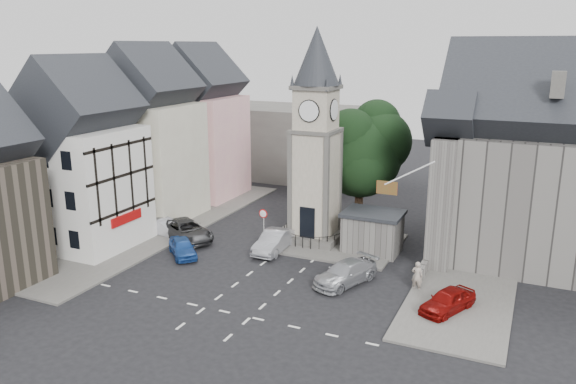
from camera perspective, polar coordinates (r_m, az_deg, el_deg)
The scene contains 23 objects.
ground at distance 37.58m, azimuth -1.88°, elevation -8.66°, with size 120.00×120.00×0.00m, color black.
pavement_west at distance 48.55m, azimuth -12.05°, elevation -3.41°, with size 6.00×30.00×0.14m, color #595651.
pavement_east at distance 41.76m, azimuth 18.30°, elevation -6.88°, with size 6.00×26.00×0.14m, color #595651.
central_island at distance 43.86m, azimuth 4.54°, elevation -5.08°, with size 10.00×8.00×0.16m, color #595651.
road_markings at distance 33.21m, azimuth -6.17°, elevation -12.05°, with size 20.00×8.00×0.01m, color silver.
clock_tower at distance 42.34m, azimuth 2.84°, elevation 5.48°, with size 4.86×4.86×16.25m.
stone_shelter at distance 41.99m, azimuth 8.58°, elevation -4.00°, with size 4.30×3.30×3.08m.
town_tree at distance 46.55m, azimuth 7.40°, elevation 4.79°, with size 7.20×7.20×10.80m.
warning_sign_post at distance 42.77m, azimuth -2.53°, elevation -2.82°, with size 0.70×0.19×2.85m.
terrace_pink at distance 56.74m, azimuth -8.89°, elevation 6.12°, with size 8.10×7.60×12.80m.
terrace_cream at distance 50.33m, azimuth -13.87°, elevation 4.78°, with size 8.10×7.60×12.80m.
terrace_tudor at distance 44.52m, azimuth -20.16°, elevation 2.52°, with size 8.10×7.60×12.00m.
backdrop_west at distance 65.83m, azimuth -0.50°, elevation 5.20°, with size 20.00×10.00×8.00m, color #4C4944.
east_building at distance 42.76m, azimuth 24.21°, elevation 1.75°, with size 14.40×11.40×12.60m.
east_boundary_wall at distance 43.80m, azimuth 15.00°, elevation -5.08°, with size 0.40×16.00×0.90m, color #56524F.
flagpole at distance 36.52m, azimuth 12.21°, elevation 1.87°, with size 3.68×0.10×2.74m.
car_west_blue at distance 41.66m, azimuth -10.67°, elevation -5.54°, with size 1.57×3.89×1.33m, color navy.
car_west_silver at distance 46.39m, azimuth -12.43°, elevation -3.50°, with size 1.42×4.07×1.34m, color #A3A4AB.
car_west_grey at distance 44.93m, azimuth -10.28°, elevation -3.85°, with size 2.58×5.59×1.55m, color #2A2A2C.
car_island_silver at distance 41.80m, azimuth -1.42°, elevation -5.03°, with size 1.65×4.74×1.56m, color #9C9EA5.
car_island_east at distance 36.59m, azimuth 5.86°, elevation -8.19°, with size 2.00×4.93×1.43m, color #A0A2A8.
car_east_red at distance 34.08m, azimuth 15.91°, elevation -10.57°, with size 1.61×4.00×1.36m, color #770806.
pedestrian at distance 36.24m, azimuth 12.98°, elevation -8.32°, with size 0.70×0.46×1.92m, color #A69789.
Camera 1 is at (15.36, -30.87, 14.94)m, focal length 35.00 mm.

